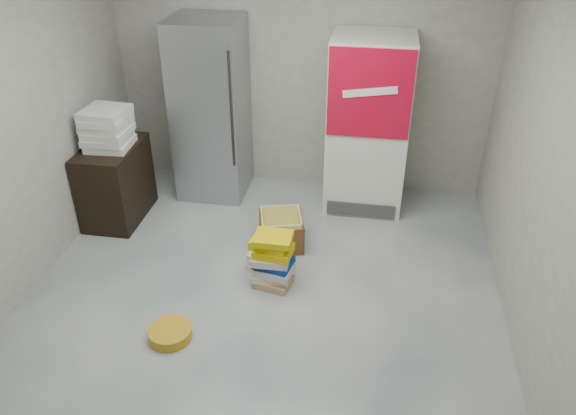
% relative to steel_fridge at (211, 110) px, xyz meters
% --- Properties ---
extents(ground, '(5.00, 5.00, 0.00)m').
position_rel_steel_fridge_xyz_m(ground, '(0.90, -2.13, -0.95)').
color(ground, '#B0B0AB').
rests_on(ground, ground).
extents(room_shell, '(4.04, 5.04, 2.82)m').
position_rel_steel_fridge_xyz_m(room_shell, '(0.90, -2.13, 0.85)').
color(room_shell, '#A8A297').
rests_on(room_shell, ground).
extents(steel_fridge, '(0.70, 0.72, 1.90)m').
position_rel_steel_fridge_xyz_m(steel_fridge, '(0.00, 0.00, 0.00)').
color(steel_fridge, '#A8AAB0').
rests_on(steel_fridge, ground).
extents(coke_cooler, '(0.80, 0.73, 1.80)m').
position_rel_steel_fridge_xyz_m(coke_cooler, '(1.65, -0.01, -0.05)').
color(coke_cooler, silver).
rests_on(coke_cooler, ground).
extents(wood_shelf, '(0.50, 0.80, 0.80)m').
position_rel_steel_fridge_xyz_m(wood_shelf, '(-0.83, -0.73, -0.55)').
color(wood_shelf, black).
rests_on(wood_shelf, ground).
extents(supply_box_stack, '(0.43, 0.43, 0.39)m').
position_rel_steel_fridge_xyz_m(supply_box_stack, '(-0.82, -0.73, 0.04)').
color(supply_box_stack, silver).
rests_on(supply_box_stack, wood_shelf).
extents(phonebook_stack_main, '(0.38, 0.33, 0.52)m').
position_rel_steel_fridge_xyz_m(phonebook_stack_main, '(0.95, -1.57, -0.69)').
color(phonebook_stack_main, tan).
rests_on(phonebook_stack_main, ground).
extents(phonebook_stack_side, '(0.40, 0.34, 0.15)m').
position_rel_steel_fridge_xyz_m(phonebook_stack_side, '(0.88, -1.33, -0.87)').
color(phonebook_stack_side, beige).
rests_on(phonebook_stack_side, ground).
extents(cardboard_box, '(0.50, 0.50, 0.33)m').
position_rel_steel_fridge_xyz_m(cardboard_box, '(0.92, -0.96, -0.81)').
color(cardboard_box, yellow).
rests_on(cardboard_box, ground).
extents(bucket_lid, '(0.45, 0.45, 0.09)m').
position_rel_steel_fridge_xyz_m(bucket_lid, '(0.29, -2.36, -0.91)').
color(bucket_lid, '#BC8619').
rests_on(bucket_lid, ground).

